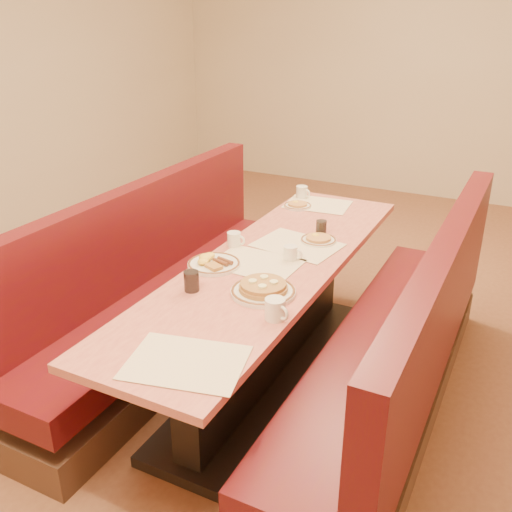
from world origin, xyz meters
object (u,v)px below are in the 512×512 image
at_px(booth_right, 399,358).
at_px(eggs_plate, 213,263).
at_px(diner_table, 270,322).
at_px(coffee_mug_a, 276,309).
at_px(soda_tumbler_near, 192,281).
at_px(soda_tumbler_mid, 321,228).
at_px(coffee_mug_c, 291,253).
at_px(pancake_plate, 263,289).
at_px(booth_left, 163,297).
at_px(coffee_mug_d, 302,192).
at_px(coffee_mug_b, 234,239).

xyz_separation_m(booth_right, eggs_plate, (-0.98, -0.19, 0.41)).
relative_size(diner_table, coffee_mug_a, 20.07).
relative_size(soda_tumbler_near, soda_tumbler_mid, 1.16).
bearing_deg(eggs_plate, coffee_mug_c, 37.48).
height_order(diner_table, pancake_plate, pancake_plate).
height_order(booth_left, pancake_plate, booth_left).
xyz_separation_m(booth_right, coffee_mug_d, (-1.01, 1.10, 0.43)).
xyz_separation_m(diner_table, coffee_mug_d, (-0.28, 1.10, 0.42)).
bearing_deg(soda_tumbler_near, diner_table, 68.11).
bearing_deg(soda_tumbler_mid, coffee_mug_d, 121.92).
relative_size(booth_left, coffee_mug_d, 22.20).
height_order(booth_left, booth_right, same).
relative_size(diner_table, coffee_mug_c, 23.53).
xyz_separation_m(booth_left, soda_tumbler_near, (0.54, -0.48, 0.44)).
bearing_deg(eggs_plate, coffee_mug_a, -33.87).
bearing_deg(booth_right, booth_left, 180.00).
relative_size(booth_left, eggs_plate, 8.97).
relative_size(coffee_mug_c, soda_tumbler_near, 1.05).
bearing_deg(pancake_plate, coffee_mug_a, -51.08).
distance_m(booth_left, pancake_plate, 1.02).
relative_size(coffee_mug_c, soda_tumbler_mid, 1.22).
xyz_separation_m(diner_table, coffee_mug_b, (-0.28, 0.10, 0.42)).
height_order(soda_tumbler_near, soda_tumbler_mid, soda_tumbler_near).
bearing_deg(booth_right, coffee_mug_d, 132.55).
distance_m(coffee_mug_c, coffee_mug_d, 1.09).
height_order(coffee_mug_c, soda_tumbler_near, soda_tumbler_near).
bearing_deg(coffee_mug_c, coffee_mug_d, 106.48).
distance_m(diner_table, coffee_mug_b, 0.51).
relative_size(booth_right, coffee_mug_c, 23.53).
bearing_deg(coffee_mug_b, booth_right, -8.43).
relative_size(coffee_mug_b, soda_tumbler_near, 1.07).
bearing_deg(coffee_mug_a, coffee_mug_d, 131.09).
height_order(pancake_plate, coffee_mug_a, coffee_mug_a).
relative_size(booth_right, coffee_mug_a, 20.07).
xyz_separation_m(coffee_mug_b, soda_tumbler_near, (0.09, -0.58, 0.01)).
distance_m(eggs_plate, coffee_mug_d, 1.29).
distance_m(eggs_plate, coffee_mug_c, 0.42).
distance_m(eggs_plate, coffee_mug_b, 0.29).
bearing_deg(coffee_mug_d, eggs_plate, -72.85).
bearing_deg(booth_left, coffee_mug_a, -28.07).
bearing_deg(soda_tumbler_mid, coffee_mug_a, -79.91).
distance_m(coffee_mug_d, soda_tumbler_near, 1.58).
relative_size(coffee_mug_a, coffee_mug_d, 1.11).
xyz_separation_m(diner_table, soda_tumbler_near, (-0.19, -0.48, 0.43)).
height_order(diner_table, eggs_plate, eggs_plate).
distance_m(booth_left, coffee_mug_c, 0.93).
distance_m(coffee_mug_a, coffee_mug_b, 0.85).
relative_size(coffee_mug_b, soda_tumbler_mid, 1.24).
bearing_deg(coffee_mug_d, diner_table, -60.11).
height_order(coffee_mug_d, soda_tumbler_mid, soda_tumbler_mid).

